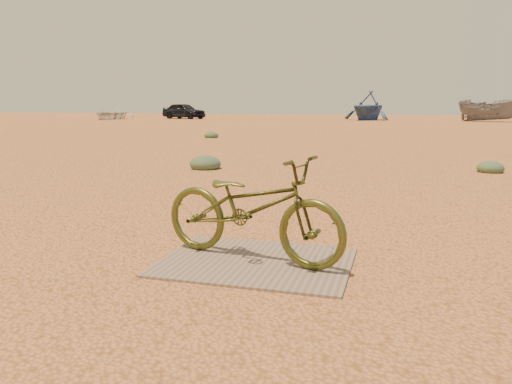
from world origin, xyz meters
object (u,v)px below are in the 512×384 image
(plywood_board, at_px, (256,262))
(boat_far_left, at_px, (368,105))
(boat_mid_right, at_px, (489,110))
(boat_near_left, at_px, (110,114))
(bicycle, at_px, (251,208))
(car, at_px, (184,111))

(plywood_board, relative_size, boat_far_left, 0.36)
(plywood_board, height_order, boat_mid_right, boat_mid_right)
(boat_near_left, bearing_deg, boat_mid_right, -2.92)
(bicycle, distance_m, boat_near_left, 42.22)
(plywood_board, bearing_deg, boat_mid_right, 78.62)
(boat_near_left, bearing_deg, car, 19.08)
(boat_far_left, bearing_deg, plywood_board, -62.23)
(boat_far_left, bearing_deg, car, -151.22)
(bicycle, height_order, boat_mid_right, boat_mid_right)
(car, distance_m, boat_mid_right, 25.44)
(bicycle, distance_m, car, 41.95)
(car, height_order, boat_near_left, car)
(boat_near_left, bearing_deg, plywood_board, -64.12)
(bicycle, relative_size, car, 0.43)
(bicycle, bearing_deg, car, 38.50)
(plywood_board, height_order, boat_far_left, boat_far_left)
(plywood_board, distance_m, boat_mid_right, 38.65)
(bicycle, xyz_separation_m, car, (-17.76, 38.00, 0.22))
(car, xyz_separation_m, boat_mid_right, (25.44, -0.16, 0.19))
(boat_far_left, bearing_deg, boat_mid_right, 18.76)
(bicycle, bearing_deg, boat_near_left, 47.35)
(bicycle, xyz_separation_m, boat_mid_right, (7.68, 37.84, 0.40))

